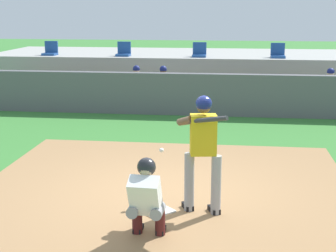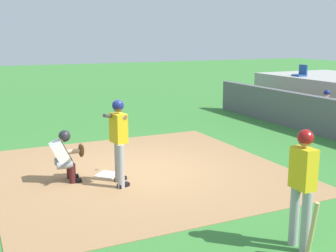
{
  "view_description": "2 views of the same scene",
  "coord_description": "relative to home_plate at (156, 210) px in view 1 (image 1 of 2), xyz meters",
  "views": [
    {
      "loc": [
        1.08,
        -8.1,
        3.06
      ],
      "look_at": [
        0.0,
        0.7,
        1.0
      ],
      "focal_mm": 55.19,
      "sensor_mm": 36.0,
      "label": 1
    },
    {
      "loc": [
        8.81,
        -3.46,
        3.04
      ],
      "look_at": [
        0.0,
        0.7,
        1.0
      ],
      "focal_mm": 45.65,
      "sensor_mm": 36.0,
      "label": 2
    }
  ],
  "objects": [
    {
      "name": "ground_plane",
      "position": [
        0.0,
        0.8,
        -0.02
      ],
      "size": [
        80.0,
        80.0,
        0.0
      ],
      "primitive_type": "plane",
      "color": "#387A33"
    },
    {
      "name": "dirt_infield",
      "position": [
        0.0,
        0.8,
        -0.02
      ],
      "size": [
        6.4,
        6.4,
        0.01
      ],
      "primitive_type": "cube",
      "color": "#9E754C",
      "rests_on": "ground"
    },
    {
      "name": "home_plate",
      "position": [
        0.0,
        0.0,
        0.0
      ],
      "size": [
        0.62,
        0.62,
        0.02
      ],
      "primitive_type": "cube",
      "rotation": [
        0.0,
        0.0,
        0.79
      ],
      "color": "white",
      "rests_on": "dirt_infield"
    },
    {
      "name": "batter_at_plate",
      "position": [
        0.69,
        0.05,
        1.01
      ],
      "size": [
        0.77,
        0.67,
        1.8
      ],
      "color": "#99999E",
      "rests_on": "ground"
    },
    {
      "name": "catcher_crouched",
      "position": [
        0.0,
        -0.9,
        0.59
      ],
      "size": [
        0.5,
        1.72,
        1.13
      ],
      "color": "gray",
      "rests_on": "ground"
    },
    {
      "name": "dugout_wall",
      "position": [
        0.0,
        7.3,
        0.58
      ],
      "size": [
        13.0,
        0.3,
        1.2
      ],
      "primitive_type": "cube",
      "color": "#59595E",
      "rests_on": "ground"
    },
    {
      "name": "dugout_bench",
      "position": [
        0.0,
        8.3,
        0.2
      ],
      "size": [
        11.8,
        0.44,
        0.45
      ],
      "primitive_type": "cube",
      "color": "olive",
      "rests_on": "ground"
    },
    {
      "name": "dugout_player_0",
      "position": [
        -1.81,
        8.14,
        0.65
      ],
      "size": [
        0.49,
        0.7,
        1.3
      ],
      "color": "#939399",
      "rests_on": "ground"
    },
    {
      "name": "dugout_player_1",
      "position": [
        -0.98,
        8.14,
        0.65
      ],
      "size": [
        0.49,
        0.7,
        1.3
      ],
      "color": "#939399",
      "rests_on": "ground"
    },
    {
      "name": "dugout_player_2",
      "position": [
        3.98,
        8.14,
        0.65
      ],
      "size": [
        0.49,
        0.7,
        1.3
      ],
      "color": "#939399",
      "rests_on": "ground"
    },
    {
      "name": "stands_platform",
      "position": [
        0.0,
        11.7,
        0.68
      ],
      "size": [
        15.0,
        4.4,
        1.4
      ],
      "primitive_type": "cube",
      "color": "#9E9E99",
      "rests_on": "ground"
    },
    {
      "name": "stadium_seat_0",
      "position": [
        -5.2,
        10.18,
        1.51
      ],
      "size": [
        0.46,
        0.46,
        0.48
      ],
      "color": "#1E478C",
      "rests_on": "stands_platform"
    },
    {
      "name": "stadium_seat_1",
      "position": [
        -2.6,
        10.18,
        1.51
      ],
      "size": [
        0.46,
        0.46,
        0.48
      ],
      "color": "#1E478C",
      "rests_on": "stands_platform"
    },
    {
      "name": "stadium_seat_2",
      "position": [
        0.0,
        10.18,
        1.51
      ],
      "size": [
        0.46,
        0.46,
        0.48
      ],
      "color": "#1E478C",
      "rests_on": "stands_platform"
    },
    {
      "name": "stadium_seat_3",
      "position": [
        2.6,
        10.18,
        1.51
      ],
      "size": [
        0.46,
        0.46,
        0.48
      ],
      "color": "#1E478C",
      "rests_on": "stands_platform"
    }
  ]
}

